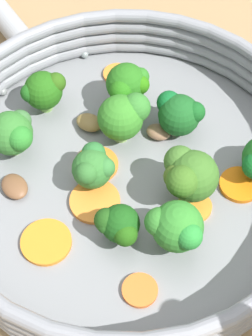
% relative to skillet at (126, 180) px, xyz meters
% --- Properties ---
extents(ground_plane, '(4.00, 4.00, 0.00)m').
position_rel_skillet_xyz_m(ground_plane, '(0.00, 0.00, -0.01)').
color(ground_plane, '#99794F').
extents(skillet, '(0.35, 0.35, 0.01)m').
position_rel_skillet_xyz_m(skillet, '(0.00, 0.00, 0.00)').
color(skillet, gray).
rests_on(skillet, ground_plane).
extents(skillet_rim_wall, '(0.36, 0.36, 0.06)m').
position_rel_skillet_xyz_m(skillet_rim_wall, '(0.00, 0.00, 0.03)').
color(skillet_rim_wall, gray).
rests_on(skillet_rim_wall, skillet).
extents(skillet_rivet_left, '(0.01, 0.01, 0.01)m').
position_rel_skillet_xyz_m(skillet_rivet_left, '(0.03, 0.17, 0.01)').
color(skillet_rivet_left, gray).
rests_on(skillet_rivet_left, skillet).
extents(skillet_rivet_right, '(0.01, 0.01, 0.01)m').
position_rel_skillet_xyz_m(skillet_rivet_right, '(-0.07, 0.15, 0.01)').
color(skillet_rivet_right, gray).
rests_on(skillet_rivet_right, skillet).
extents(carrot_slice_0, '(0.05, 0.05, 0.00)m').
position_rel_skillet_xyz_m(carrot_slice_0, '(0.09, -0.06, 0.01)').
color(carrot_slice_0, orange).
rests_on(carrot_slice_0, skillet).
extents(carrot_slice_1, '(0.03, 0.03, 0.00)m').
position_rel_skillet_xyz_m(carrot_slice_1, '(0.05, 0.12, 0.01)').
color(carrot_slice_1, orange).
rests_on(carrot_slice_1, skillet).
extents(carrot_slice_2, '(0.05, 0.05, 0.00)m').
position_rel_skillet_xyz_m(carrot_slice_2, '(-0.04, -0.01, 0.01)').
color(carrot_slice_2, orange).
rests_on(carrot_slice_2, skillet).
extents(carrot_slice_3, '(0.05, 0.05, 0.00)m').
position_rel_skillet_xyz_m(carrot_slice_3, '(-0.02, 0.02, 0.01)').
color(carrot_slice_3, orange).
rests_on(carrot_slice_3, skillet).
extents(carrot_slice_4, '(0.04, 0.04, 0.01)m').
position_rel_skillet_xyz_m(carrot_slice_4, '(0.04, -0.06, 0.01)').
color(carrot_slice_4, orange).
rests_on(carrot_slice_4, skillet).
extents(carrot_slice_5, '(0.04, 0.04, 0.00)m').
position_rel_skillet_xyz_m(carrot_slice_5, '(-0.04, -0.11, 0.01)').
color(carrot_slice_5, orange).
rests_on(carrot_slice_5, skillet).
extents(carrot_slice_6, '(0.06, 0.06, 0.00)m').
position_rel_skillet_xyz_m(carrot_slice_6, '(-0.10, -0.03, 0.01)').
color(carrot_slice_6, orange).
rests_on(carrot_slice_6, skillet).
extents(broccoli_floret_0, '(0.05, 0.05, 0.05)m').
position_rel_skillet_xyz_m(broccoli_floret_0, '(0.02, 0.05, 0.04)').
color(broccoli_floret_0, '#88AB5C').
rests_on(broccoli_floret_0, skillet).
extents(broccoli_floret_1, '(0.04, 0.04, 0.04)m').
position_rel_skillet_xyz_m(broccoli_floret_1, '(-0.04, -0.06, 0.03)').
color(broccoli_floret_1, '#729C55').
rests_on(broccoli_floret_1, skillet).
extents(broccoli_floret_2, '(0.04, 0.05, 0.05)m').
position_rel_skillet_xyz_m(broccoli_floret_2, '(0.07, 0.03, 0.03)').
color(broccoli_floret_2, '#8DAE62').
rests_on(broccoli_floret_2, skillet).
extents(broccoli_floret_3, '(0.04, 0.04, 0.04)m').
position_rel_skillet_xyz_m(broccoli_floret_3, '(-0.03, 0.01, 0.03)').
color(broccoli_floret_3, '#72A056').
rests_on(broccoli_floret_3, skillet).
extents(broccoli_floret_4, '(0.05, 0.05, 0.05)m').
position_rel_skillet_xyz_m(broccoli_floret_4, '(-0.08, 0.08, 0.03)').
color(broccoli_floret_4, '#649046').
rests_on(broccoli_floret_4, skillet).
extents(broccoli_floret_5, '(0.05, 0.05, 0.06)m').
position_rel_skillet_xyz_m(broccoli_floret_5, '(0.04, -0.04, 0.04)').
color(broccoli_floret_5, '#6F954D').
rests_on(broccoli_floret_5, skillet).
extents(broccoli_floret_7, '(0.05, 0.05, 0.06)m').
position_rel_skillet_xyz_m(broccoli_floret_7, '(0.01, -0.08, 0.04)').
color(broccoli_floret_7, '#7EB064').
rests_on(broccoli_floret_7, skillet).
extents(broccoli_floret_8, '(0.05, 0.04, 0.05)m').
position_rel_skillet_xyz_m(broccoli_floret_8, '(0.04, 0.08, 0.04)').
color(broccoli_floret_8, '#8CB06C').
rests_on(broccoli_floret_8, skillet).
extents(broccoli_floret_9, '(0.05, 0.04, 0.05)m').
position_rel_skillet_xyz_m(broccoli_floret_9, '(-0.04, 0.12, 0.03)').
color(broccoli_floret_9, '#73A54C').
rests_on(broccoli_floret_9, skillet).
extents(mushroom_piece_0, '(0.03, 0.03, 0.01)m').
position_rel_skillet_xyz_m(mushroom_piece_0, '(0.05, 0.03, 0.01)').
color(mushroom_piece_0, '#8E664A').
rests_on(mushroom_piece_0, skillet).
extents(mushroom_piece_1, '(0.02, 0.02, 0.01)m').
position_rel_skillet_xyz_m(mushroom_piece_1, '(0.02, -0.06, 0.01)').
color(mushroom_piece_1, brown).
rests_on(mushroom_piece_1, skillet).
extents(mushroom_piece_2, '(0.03, 0.04, 0.01)m').
position_rel_skillet_xyz_m(mushroom_piece_2, '(-0.01, 0.07, 0.01)').
color(mushroom_piece_2, olive).
rests_on(mushroom_piece_2, skillet).
extents(mushroom_piece_3, '(0.03, 0.03, 0.01)m').
position_rel_skillet_xyz_m(mushroom_piece_3, '(-0.10, 0.03, 0.01)').
color(mushroom_piece_3, brown).
rests_on(mushroom_piece_3, skillet).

